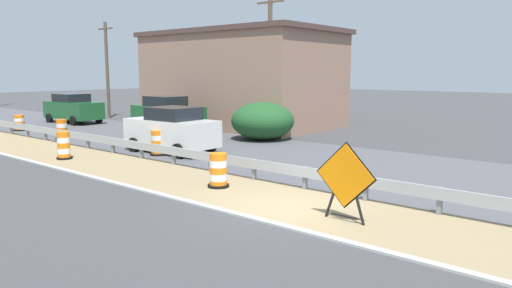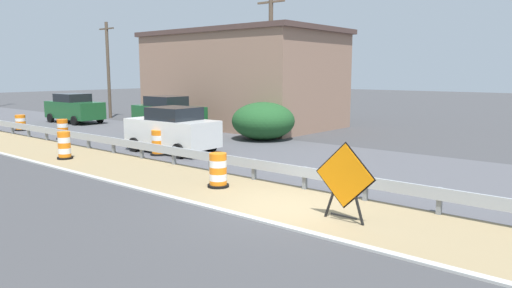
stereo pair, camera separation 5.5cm
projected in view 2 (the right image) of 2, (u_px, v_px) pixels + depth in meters
name	position (u px, v px, depth m)	size (l,w,h in m)	color
ground_plane	(284.00, 208.00, 12.59)	(160.00, 160.00, 0.00)	#3D3D3F
median_dirt_strip	(295.00, 204.00, 12.97)	(3.40, 120.00, 0.01)	#8E7A56
far_lane_asphalt	(386.00, 170.00, 17.37)	(8.23, 120.00, 0.00)	#4C4C51
curb_near_edge	(252.00, 219.00, 11.60)	(0.20, 120.00, 0.11)	#ADADA8
guardrail_median	(365.00, 183.00, 13.15)	(0.18, 55.12, 0.71)	#999EA3
warning_sign_diamond	(345.00, 179.00, 11.29)	(0.08, 1.63, 1.95)	black
traffic_barrel_nearest	(218.00, 172.00, 14.78)	(0.68, 0.68, 1.07)	orange
traffic_barrel_close	(158.00, 144.00, 20.51)	(0.73, 0.73, 1.09)	orange
traffic_barrel_mid	(64.00, 147.00, 19.57)	(0.63, 0.63, 1.14)	orange
traffic_barrel_far	(63.00, 130.00, 25.31)	(0.69, 0.69, 1.07)	orange
traffic_barrel_farthest	(21.00, 124.00, 29.11)	(0.74, 0.74, 0.96)	orange
car_trailing_near_lane	(74.00, 108.00, 33.49)	(2.29, 4.76, 2.05)	#195128
car_lead_far_lane	(172.00, 130.00, 21.15)	(2.28, 4.43, 2.03)	silver
car_mid_far_lane	(168.00, 115.00, 27.34)	(2.06, 4.70, 2.19)	#195128
roadside_shop_near	(242.00, 79.00, 31.64)	(7.70, 12.79, 6.23)	#93705B
utility_pole_near	(271.00, 63.00, 25.92)	(0.24, 1.80, 7.79)	brown
utility_pole_mid	(108.00, 69.00, 36.55)	(0.24, 1.80, 7.33)	brown
bush_roadside	(263.00, 121.00, 25.13)	(3.35, 3.35, 2.00)	#1E4C23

